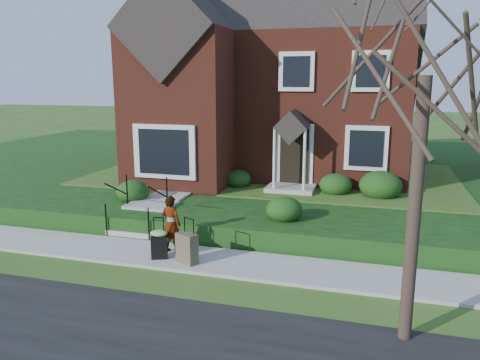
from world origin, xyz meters
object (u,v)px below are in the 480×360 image
at_px(woman, 171,224).
at_px(suitcase_black, 159,243).
at_px(front_steps, 144,214).
at_px(tree_verge, 428,47).
at_px(suitcase_olive, 187,248).

xyz_separation_m(woman, suitcase_black, (-0.11, -0.48, -0.33)).
distance_m(woman, suitcase_black, 0.60).
bearing_deg(front_steps, tree_verge, -30.23).
height_order(woman, tree_verge, tree_verge).
height_order(suitcase_olive, tree_verge, tree_verge).
height_order(woman, suitcase_olive, woman).
bearing_deg(woman, suitcase_olive, 148.35).
relative_size(woman, tree_verge, 0.21).
xyz_separation_m(woman, suitcase_olive, (0.65, -0.56, -0.37)).
relative_size(front_steps, suitcase_black, 1.97).
height_order(front_steps, suitcase_olive, front_steps).
height_order(woman, suitcase_black, woman).
xyz_separation_m(front_steps, suitcase_black, (1.51, -2.13, 0.00)).
bearing_deg(suitcase_black, front_steps, 103.68).
bearing_deg(woman, front_steps, -36.41).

